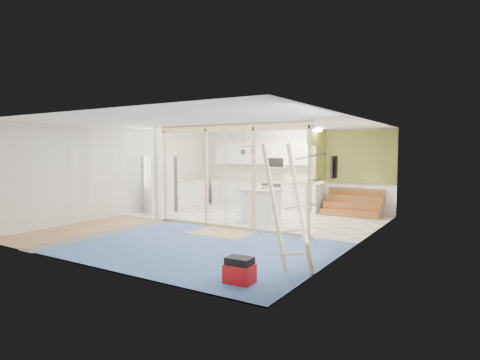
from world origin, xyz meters
The scene contains 17 objects.
room centered at (0.00, 0.00, 1.30)m, with size 7.01×8.01×2.61m.
floor_overlays centered at (0.07, 0.06, 0.01)m, with size 7.00×8.00×0.03m.
stud_frame centered at (-0.27, 0.00, 1.61)m, with size 4.66×0.14×2.60m.
base_cabinets centered at (-1.61, 3.36, 0.47)m, with size 4.45×2.24×0.93m.
upper_cabinets centered at (-0.84, 3.82, 1.82)m, with size 3.60×0.41×0.85m.
green_partition centered at (2.04, 3.66, 0.94)m, with size 2.25×1.51×2.60m.
pot_rack centered at (-0.31, 1.89, 2.00)m, with size 0.52×0.52×0.72m.
sheathing_panel centered at (3.48, -2.00, 1.30)m, with size 0.02×4.00×2.60m, color tan.
electrical_panel centered at (3.43, -1.40, 1.65)m, with size 0.04×0.30×0.40m, color #39393E.
ceiling_light centered at (1.40, 3.00, 2.54)m, with size 0.32×0.32×0.08m, color #FFEABF.
fridge centered at (-3.05, 1.01, 0.89)m, with size 1.02×0.98×1.78m.
island centered at (0.60, 1.10, 0.46)m, with size 1.05×1.05×0.92m.
bowl centered at (0.62, 1.22, 0.95)m, with size 0.23×0.23×0.06m, color beige.
soap_bottle_a centered at (-1.56, 3.58, 1.08)m, with size 0.12×0.12×0.31m, color silver.
soap_bottle_b centered at (0.24, 3.65, 1.03)m, with size 0.09×0.09×0.19m, color silver.
toolbox centered at (2.72, -3.40, 0.19)m, with size 0.43×0.34×0.39m.
ladder centered at (3.09, -2.47, 1.04)m, with size 1.10×0.06×2.04m.
Camera 1 is at (5.74, -8.24, 1.94)m, focal length 30.00 mm.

